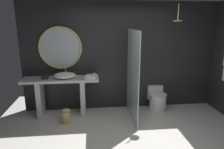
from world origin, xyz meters
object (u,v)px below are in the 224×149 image
Objects in this scene: round_wall_mirror at (60,48)px; rain_shower_head at (178,19)px; waste_bin at (66,116)px; folded_hand_towel at (91,77)px; vessel_sink at (65,75)px; tissue_box at (45,77)px; tumbler_cup at (95,75)px; toilet at (157,99)px.

rain_shower_head reaches higher than round_wall_mirror.
waste_bin is 1.00m from folded_hand_towel.
tissue_box is at bearing -179.54° from vessel_sink.
round_wall_mirror is (-0.10, 0.24, 0.60)m from vessel_sink.
vessel_sink is 3.69× the size of tissue_box.
round_wall_mirror is 3.07× the size of waste_bin.
rain_shower_head reaches higher than tissue_box.
vessel_sink is 0.91m from waste_bin.
tumbler_cup is at bearing 172.75° from rain_shower_head.
round_wall_mirror reaches higher than vessel_sink.
toilet is (2.64, 0.06, -0.66)m from tissue_box.
round_wall_mirror reaches higher than tissue_box.
vessel_sink is at bearing 166.52° from folded_hand_towel.
folded_hand_towel reaches higher than waste_bin.
rain_shower_head reaches higher than toilet.
rain_shower_head is 1.12× the size of waste_bin.
tumbler_cup is 2.22m from rain_shower_head.
folded_hand_towel is at bearing 178.98° from rain_shower_head.
vessel_sink is 0.65m from round_wall_mirror.
rain_shower_head is at bearing -3.42° from tissue_box.
folded_hand_towel is (-1.60, -0.20, 0.67)m from toilet.
round_wall_mirror is (0.34, 0.24, 0.62)m from tissue_box.
folded_hand_towel is at bearing 28.68° from waste_bin.
waste_bin is at bearing -166.74° from toilet.
tumbler_cup is at bearing 38.35° from waste_bin.
toilet is 2.23m from waste_bin.
waste_bin is at bearing -43.25° from tissue_box.
folded_hand_towel is (0.60, -0.14, -0.02)m from vessel_sink.
rain_shower_head reaches higher than waste_bin.
rain_shower_head is (2.58, -0.42, 0.64)m from round_wall_mirror.
tissue_box reaches higher than waste_bin.
waste_bin is (0.48, -0.45, -0.76)m from tissue_box.
waste_bin is (-2.45, -0.27, -2.02)m from rain_shower_head.
tissue_box is at bearing 136.75° from waste_bin.
tissue_box is 0.38× the size of rain_shower_head.
tumbler_cup reaches higher than toilet.
folded_hand_towel reaches higher than toilet.
toilet is at bearing 0.22° from tumbler_cup.
tissue_box is at bearing -178.67° from toilet.
folded_hand_towel is (-1.88, 0.03, -1.26)m from rain_shower_head.
round_wall_mirror reaches higher than folded_hand_towel.
round_wall_mirror is 1.55m from waste_bin.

